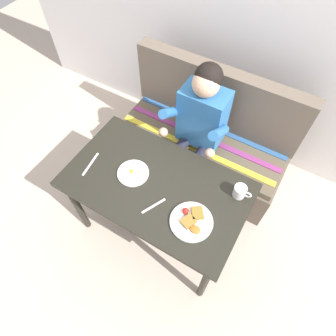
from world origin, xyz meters
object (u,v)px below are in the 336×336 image
(person, at_px, (198,124))
(plate_eggs, at_px, (133,173))
(fork, at_px, (154,206))
(knife, at_px, (90,164))
(couch, at_px, (203,143))
(coffee_mug, at_px, (240,191))
(plate_breakfast, at_px, (192,221))
(table, at_px, (157,190))

(person, xyz_separation_m, plate_eggs, (-0.17, -0.60, -0.00))
(fork, bearing_deg, person, 121.09)
(plate_eggs, relative_size, knife, 1.05)
(person, height_order, fork, person)
(couch, distance_m, plate_eggs, 0.89)
(couch, relative_size, person, 1.19)
(couch, xyz_separation_m, coffee_mug, (0.49, -0.57, 0.45))
(person, height_order, plate_breakfast, person)
(table, bearing_deg, fork, -63.84)
(plate_breakfast, bearing_deg, couch, 110.01)
(plate_eggs, height_order, knife, plate_eggs)
(plate_breakfast, xyz_separation_m, fork, (-0.25, -0.03, -0.01))
(couch, bearing_deg, table, -90.00)
(table, height_order, plate_breakfast, plate_breakfast)
(coffee_mug, relative_size, fork, 0.69)
(table, distance_m, couch, 0.83)
(person, height_order, plate_eggs, person)
(plate_eggs, xyz_separation_m, fork, (0.24, -0.13, -0.01))
(plate_breakfast, xyz_separation_m, plate_eggs, (-0.49, 0.11, -0.00))
(plate_breakfast, height_order, knife, plate_breakfast)
(knife, bearing_deg, person, 48.01)
(couch, bearing_deg, knife, -118.34)
(table, bearing_deg, couch, 90.00)
(person, xyz_separation_m, knife, (-0.47, -0.69, -0.01))
(person, relative_size, knife, 6.06)
(couch, xyz_separation_m, plate_breakfast, (0.32, -0.88, 0.41))
(table, xyz_separation_m, knife, (-0.47, -0.10, 0.08))
(plate_eggs, distance_m, fork, 0.28)
(plate_breakfast, xyz_separation_m, coffee_mug, (0.17, 0.31, 0.03))
(couch, height_order, plate_breakfast, couch)
(coffee_mug, distance_m, knife, 1.00)
(knife, bearing_deg, couch, 53.80)
(fork, bearing_deg, plate_eggs, 176.98)
(person, distance_m, coffee_mug, 0.63)
(coffee_mug, bearing_deg, plate_breakfast, -118.74)
(plate_breakfast, height_order, plate_eggs, plate_breakfast)
(table, height_order, coffee_mug, coffee_mug)
(plate_breakfast, relative_size, knife, 1.30)
(person, distance_m, knife, 0.83)
(couch, relative_size, plate_eggs, 6.87)
(person, distance_m, fork, 0.74)
(plate_breakfast, relative_size, plate_eggs, 1.24)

